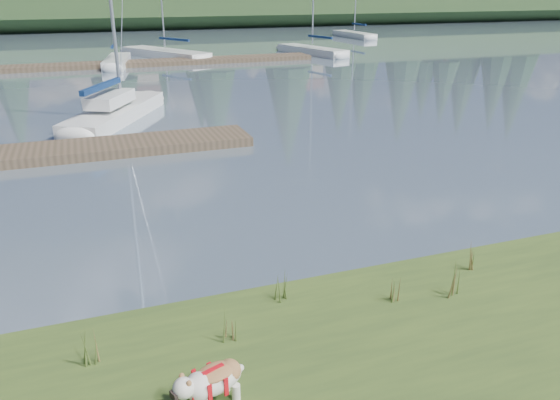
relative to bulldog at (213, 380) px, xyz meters
name	(u,v)px	position (x,y,z in m)	size (l,w,h in m)	color
ground	(99,67)	(0.22, 33.95, -0.71)	(200.00, 200.00, 0.00)	slate
ridge	(81,7)	(0.22, 76.95, 1.79)	(200.00, 20.00, 5.00)	#1F3419
bulldog	(213,380)	(0.00, 0.00, 0.00)	(0.98, 0.61, 0.58)	silver
sailboat_main	(121,107)	(0.40, 17.98, -0.29)	(5.00, 7.59, 11.31)	white
dock_far	(129,64)	(2.22, 33.95, -0.56)	(26.00, 2.20, 0.30)	#4C3D2C
sailboat_bg_2	(118,60)	(1.56, 34.91, -0.38)	(2.50, 6.88, 10.28)	white
sailboat_bg_3	(158,52)	(4.88, 38.73, -0.39)	(6.36, 9.32, 13.95)	white
sailboat_bg_4	(307,49)	(16.41, 36.64, -0.39)	(3.72, 8.11, 11.77)	white
sailboat_bg_5	(351,34)	(26.64, 49.02, -0.39)	(1.87, 7.69, 10.94)	white
weed_0	(231,326)	(0.53, 1.17, -0.13)	(0.17, 0.14, 0.54)	#475B23
weed_1	(283,288)	(1.59, 1.93, -0.14)	(0.17, 0.14, 0.53)	#475B23
weed_2	(456,282)	(4.28, 1.09, -0.10)	(0.17, 0.14, 0.62)	#475B23
weed_3	(91,350)	(-1.36, 1.28, -0.12)	(0.17, 0.14, 0.57)	#475B23
weed_4	(396,289)	(3.30, 1.30, -0.16)	(0.17, 0.14, 0.47)	#475B23
weed_5	(472,258)	(5.08, 1.71, -0.11)	(0.17, 0.14, 0.60)	#475B23
mud_lip	(194,317)	(0.22, 2.35, -0.64)	(60.00, 0.50, 0.14)	#33281C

